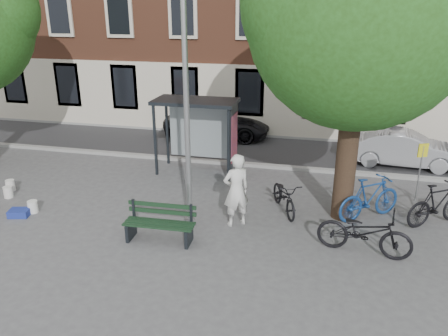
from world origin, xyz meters
TOP-DOWN VIEW (x-y plane):
  - ground at (0.00, 0.00)m, footprint 90.00×90.00m
  - road at (0.00, 7.00)m, footprint 40.00×4.00m
  - curb_near at (0.00, 5.00)m, footprint 40.00×0.25m
  - curb_far at (0.00, 9.00)m, footprint 40.00×0.25m
  - lamppost at (0.00, 0.00)m, footprint 0.28×0.35m
  - tree_right at (4.01, 1.38)m, footprint 5.76×5.60m
  - bus_shelter at (-0.61, 4.11)m, footprint 2.85×1.45m
  - painter at (1.20, 0.37)m, footprint 0.88×0.82m
  - bench at (-0.50, -0.90)m, footprint 1.81×0.65m
  - bike_a at (4.48, -0.39)m, footprint 2.31×1.11m
  - bike_b at (4.73, 1.57)m, footprint 2.00×1.74m
  - bike_c at (2.39, 1.47)m, footprint 1.35×1.95m
  - bike_d at (6.50, 1.64)m, footprint 1.99×1.59m
  - car_dark at (-1.35, 8.40)m, footprint 4.88×2.62m
  - car_silver at (6.31, 6.40)m, footprint 4.08×1.67m
  - blue_crate at (-4.90, -0.57)m, footprint 0.63×0.52m
  - bucket_a at (-4.66, -0.27)m, footprint 0.34×0.34m
  - bucket_b at (-6.07, 0.48)m, footprint 0.35×0.35m
  - bucket_c at (-6.37, 0.96)m, footprint 0.36×0.36m
  - notice_sign at (6.23, 3.12)m, footprint 0.30×0.15m

SIDE VIEW (x-z plane):
  - ground at x=0.00m, z-range 0.00..0.00m
  - road at x=0.00m, z-range 0.00..0.01m
  - curb_near at x=0.00m, z-range 0.00..0.12m
  - curb_far at x=0.00m, z-range 0.00..0.12m
  - blue_crate at x=-4.90m, z-range 0.00..0.20m
  - bucket_a at x=-4.66m, z-range 0.00..0.36m
  - bucket_b at x=-6.07m, z-range 0.00..0.36m
  - bucket_c at x=-6.37m, z-range 0.00..0.36m
  - bench at x=-0.50m, z-range -0.04..0.89m
  - bike_c at x=2.39m, z-range 0.00..0.97m
  - bike_a at x=4.48m, z-range 0.00..1.16m
  - bike_d at x=6.50m, z-range 0.00..1.21m
  - bike_b at x=4.73m, z-range 0.00..1.25m
  - car_dark at x=-1.35m, z-range 0.00..1.30m
  - car_silver at x=6.31m, z-range 0.00..1.32m
  - painter at x=1.20m, z-range 0.00..2.02m
  - notice_sign at x=6.23m, z-range 0.40..2.24m
  - bus_shelter at x=-0.61m, z-range 0.61..3.23m
  - lamppost at x=0.00m, z-range -0.27..5.84m
  - tree_right at x=4.01m, z-range 1.52..9.72m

